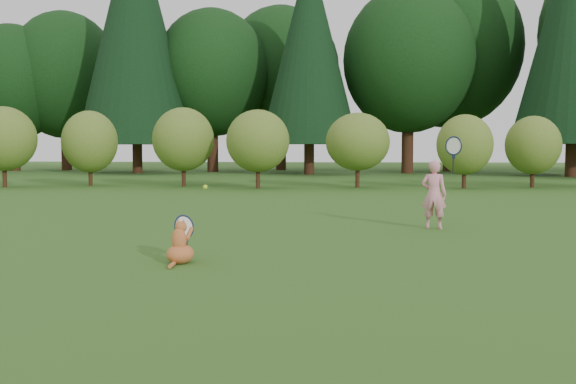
# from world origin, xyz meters

# --- Properties ---
(ground) EXTENTS (100.00, 100.00, 0.00)m
(ground) POSITION_xyz_m (0.00, 0.00, 0.00)
(ground) COLOR #335417
(ground) RESTS_ON ground
(shrub_row) EXTENTS (28.00, 3.00, 2.80)m
(shrub_row) POSITION_xyz_m (0.00, 13.00, 1.40)
(shrub_row) COLOR #516720
(shrub_row) RESTS_ON ground
(woodland_backdrop) EXTENTS (48.00, 10.00, 15.00)m
(woodland_backdrop) POSITION_xyz_m (0.00, 23.00, 7.50)
(woodland_backdrop) COLOR black
(woodland_backdrop) RESTS_ON ground
(child) EXTENTS (0.65, 0.38, 1.70)m
(child) POSITION_xyz_m (2.50, 2.31, 0.60)
(child) COLOR pink
(child) RESTS_ON ground
(cat) EXTENTS (0.49, 0.78, 0.69)m
(cat) POSITION_xyz_m (-0.88, -1.16, 0.26)
(cat) COLOR #B35722
(cat) RESTS_ON ground
(tennis_ball) EXTENTS (0.06, 0.06, 0.06)m
(tennis_ball) POSITION_xyz_m (-0.97, 0.58, 0.78)
(tennis_ball) COLOR #D0EE1C
(tennis_ball) RESTS_ON ground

